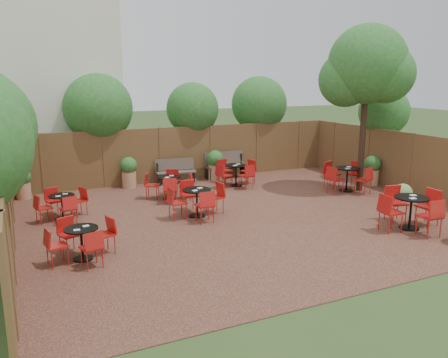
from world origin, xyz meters
name	(u,v)px	position (x,y,z in m)	size (l,w,h in m)	color
ground	(249,216)	(0.00, 0.00, 0.00)	(80.00, 80.00, 0.00)	#354F23
courtyard_paving	(249,215)	(0.00, 0.00, 0.01)	(12.00, 10.00, 0.02)	#391B17
fence_back	(186,153)	(0.00, 5.00, 1.00)	(12.00, 0.08, 2.00)	brown
fence_left	(8,206)	(-6.00, 0.00, 1.00)	(0.08, 10.00, 2.00)	brown
fence_right	(411,164)	(6.00, 0.00, 1.00)	(0.08, 10.00, 2.00)	brown
neighbour_building	(45,71)	(-4.50, 8.00, 4.00)	(5.00, 4.00, 8.00)	silver
overhang_foliage	(111,115)	(-3.21, 2.38, 2.72)	(15.49, 10.72, 2.59)	#24621F
courtyard_tree	(367,70)	(4.71, 0.92, 4.01)	(2.71, 2.61, 5.43)	black
park_bench_left	(176,171)	(-0.57, 4.62, 0.47)	(1.46, 0.65, 0.88)	brown
park_bench_right	(225,164)	(1.43, 4.63, 0.53)	(1.63, 0.58, 0.99)	brown
bistro_tables	(244,195)	(0.11, 0.55, 0.46)	(10.57, 7.67, 0.96)	black
planters	(198,170)	(-0.05, 3.75, 0.59)	(11.86, 3.84, 1.12)	#B17A58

